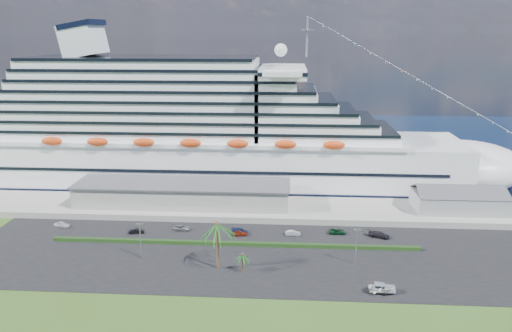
# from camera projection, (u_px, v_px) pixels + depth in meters

# --- Properties ---
(ground) EXTENTS (420.00, 420.00, 0.00)m
(ground) POSITION_uv_depth(u_px,v_px,m) (263.00, 279.00, 103.52)
(ground) COLOR #37501A
(ground) RESTS_ON ground
(asphalt_lot) EXTENTS (140.00, 38.00, 0.12)m
(asphalt_lot) POSITION_uv_depth(u_px,v_px,m) (266.00, 256.00, 114.10)
(asphalt_lot) COLOR black
(asphalt_lot) RESTS_ON ground
(wharf) EXTENTS (240.00, 20.00, 1.80)m
(wharf) POSITION_uv_depth(u_px,v_px,m) (270.00, 209.00, 141.79)
(wharf) COLOR gray
(wharf) RESTS_ON ground
(water) EXTENTS (420.00, 160.00, 0.02)m
(water) POSITION_uv_depth(u_px,v_px,m) (278.00, 143.00, 228.66)
(water) COLOR black
(water) RESTS_ON ground
(cruise_ship) EXTENTS (191.00, 38.00, 54.00)m
(cruise_ship) POSITION_uv_depth(u_px,v_px,m) (207.00, 136.00, 162.08)
(cruise_ship) COLOR silver
(cruise_ship) RESTS_ON ground
(terminal_building) EXTENTS (61.00, 15.00, 6.30)m
(terminal_building) POSITION_uv_depth(u_px,v_px,m) (183.00, 193.00, 142.27)
(terminal_building) COLOR gray
(terminal_building) RESTS_ON wharf
(port_shed) EXTENTS (24.00, 12.31, 7.37)m
(port_shed) POSITION_uv_depth(u_px,v_px,m) (458.00, 201.00, 137.61)
(port_shed) COLOR gray
(port_shed) RESTS_ON wharf
(hedge) EXTENTS (88.00, 1.10, 0.90)m
(hedge) POSITION_uv_depth(u_px,v_px,m) (233.00, 244.00, 119.28)
(hedge) COLOR black
(hedge) RESTS_ON asphalt_lot
(lamp_post_left) EXTENTS (1.60, 0.35, 8.27)m
(lamp_post_left) POSITION_uv_depth(u_px,v_px,m) (140.00, 236.00, 111.57)
(lamp_post_left) COLOR gray
(lamp_post_left) RESTS_ON asphalt_lot
(lamp_post_right) EXTENTS (1.60, 0.35, 8.27)m
(lamp_post_right) POSITION_uv_depth(u_px,v_px,m) (357.00, 242.00, 108.56)
(lamp_post_right) COLOR gray
(lamp_post_right) RESTS_ON asphalt_lot
(palm_tall) EXTENTS (8.82, 8.82, 11.13)m
(palm_tall) POSITION_uv_depth(u_px,v_px,m) (217.00, 229.00, 105.57)
(palm_tall) COLOR #47301E
(palm_tall) RESTS_ON ground
(palm_short) EXTENTS (3.53, 3.53, 4.56)m
(palm_short) POSITION_uv_depth(u_px,v_px,m) (242.00, 257.00, 105.24)
(palm_short) COLOR #47301E
(palm_short) RESTS_ON ground
(parked_car_0) EXTENTS (4.37, 2.27, 1.42)m
(parked_car_0) POSITION_uv_depth(u_px,v_px,m) (62.00, 225.00, 130.22)
(parked_car_0) COLOR silver
(parked_car_0) RESTS_ON asphalt_lot
(parked_car_1) EXTENTS (4.04, 2.16, 1.26)m
(parked_car_1) POSITION_uv_depth(u_px,v_px,m) (137.00, 231.00, 126.23)
(parked_car_1) COLOR black
(parked_car_1) RESTS_ON asphalt_lot
(parked_car_2) EXTENTS (4.51, 2.35, 1.21)m
(parked_car_2) POSITION_uv_depth(u_px,v_px,m) (181.00, 228.00, 128.35)
(parked_car_2) COLOR gray
(parked_car_2) RESTS_ON asphalt_lot
(parked_car_3) EXTENTS (4.53, 2.92, 1.22)m
(parked_car_3) POSITION_uv_depth(u_px,v_px,m) (240.00, 231.00, 126.53)
(parked_car_3) COLOR #15214B
(parked_car_3) RESTS_ON asphalt_lot
(parked_car_4) EXTENTS (3.96, 2.04, 1.29)m
(parked_car_4) POSITION_uv_depth(u_px,v_px,m) (240.00, 233.00, 124.93)
(parked_car_4) COLOR maroon
(parked_car_4) RESTS_ON asphalt_lot
(parked_car_5) EXTENTS (3.86, 1.46, 1.26)m
(parked_car_5) POSITION_uv_depth(u_px,v_px,m) (293.00, 233.00, 125.06)
(parked_car_5) COLOR #AEB2B5
(parked_car_5) RESTS_ON asphalt_lot
(parked_car_6) EXTENTS (4.43, 2.09, 1.22)m
(parked_car_6) POSITION_uv_depth(u_px,v_px,m) (337.00, 231.00, 126.09)
(parked_car_6) COLOR #0D341A
(parked_car_6) RESTS_ON asphalt_lot
(parked_car_7) EXTENTS (5.64, 4.08, 1.52)m
(parked_car_7) POSITION_uv_depth(u_px,v_px,m) (379.00, 234.00, 123.85)
(parked_car_7) COLOR black
(parked_car_7) RESTS_ON asphalt_lot
(pickup_truck) EXTENTS (5.11, 2.32, 1.74)m
(pickup_truck) POSITION_uv_depth(u_px,v_px,m) (382.00, 288.00, 97.88)
(pickup_truck) COLOR black
(pickup_truck) RESTS_ON asphalt_lot
(boat_trailer) EXTENTS (5.93, 3.75, 1.72)m
(boat_trailer) POSITION_uv_depth(u_px,v_px,m) (381.00, 288.00, 97.36)
(boat_trailer) COLOR gray
(boat_trailer) RESTS_ON asphalt_lot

